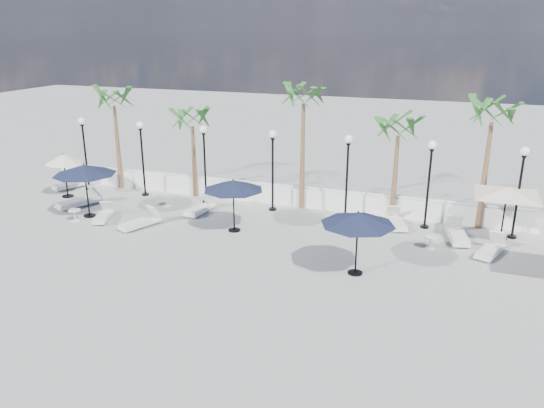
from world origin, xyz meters
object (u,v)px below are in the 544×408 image
(lounger_3, at_px, (103,216))
(lounger_7, at_px, (457,234))
(parasol_navy_right, at_px, (358,219))
(lounger_0, at_px, (79,201))
(lounger_2, at_px, (140,222))
(lounger_6, at_px, (490,249))
(lounger_1, at_px, (71,184))
(lounger_4, at_px, (200,208))
(parasol_navy_left, at_px, (84,170))
(parasol_navy_mid, at_px, (233,185))
(lounger_5, at_px, (396,222))
(parasol_cream_small, at_px, (63,160))
(parasol_cream_sq_a, at_px, (508,187))

(lounger_3, height_order, lounger_7, lounger_7)
(parasol_navy_right, bearing_deg, lounger_3, 172.13)
(lounger_0, bearing_deg, parasol_navy_right, 13.34)
(lounger_0, height_order, lounger_2, lounger_0)
(lounger_6, relative_size, lounger_7, 0.92)
(lounger_2, height_order, parasol_navy_right, parasol_navy_right)
(lounger_1, height_order, lounger_2, lounger_2)
(lounger_2, distance_m, lounger_4, 3.01)
(lounger_7, bearing_deg, lounger_4, 171.32)
(lounger_0, relative_size, lounger_3, 1.25)
(lounger_3, height_order, parasol_navy_left, parasol_navy_left)
(lounger_3, xyz_separation_m, parasol_navy_mid, (6.08, 0.77, 1.81))
(lounger_7, distance_m, parasol_navy_right, 5.85)
(lounger_5, bearing_deg, lounger_6, -46.23)
(lounger_3, height_order, lounger_5, lounger_5)
(lounger_7, bearing_deg, parasol_cream_small, 170.41)
(lounger_1, xyz_separation_m, lounger_7, (19.83, -0.75, 0.02))
(parasol_navy_left, bearing_deg, parasol_navy_right, -8.31)
(lounger_1, xyz_separation_m, lounger_6, (21.05, -1.89, 0.00))
(lounger_7, xyz_separation_m, parasol_navy_mid, (-9.01, -2.06, 1.76))
(lounger_0, distance_m, lounger_3, 2.64)
(lounger_0, xyz_separation_m, lounger_1, (-2.41, 2.35, -0.04))
(lounger_1, relative_size, lounger_2, 0.96)
(parasol_navy_left, xyz_separation_m, parasol_navy_right, (12.71, -1.86, -0.14))
(lounger_3, height_order, parasol_cream_small, parasol_cream_small)
(lounger_6, xyz_separation_m, parasol_navy_left, (-17.25, -1.47, 1.96))
(lounger_6, xyz_separation_m, parasol_navy_right, (-4.55, -3.32, 1.82))
(lounger_3, distance_m, parasol_cream_small, 4.85)
(lounger_7, height_order, parasol_cream_small, parasol_cream_small)
(parasol_cream_sq_a, bearing_deg, lounger_2, -165.61)
(parasol_navy_mid, xyz_separation_m, parasol_navy_right, (5.68, -2.40, 0.04))
(lounger_1, distance_m, lounger_7, 19.84)
(lounger_4, bearing_deg, lounger_3, -141.67)
(lounger_6, relative_size, parasol_cream_small, 0.87)
(lounger_3, bearing_deg, lounger_1, 122.02)
(parasol_cream_small, bearing_deg, parasol_navy_left, -35.35)
(parasol_navy_mid, bearing_deg, parasol_navy_left, -175.60)
(lounger_0, relative_size, lounger_4, 1.13)
(lounger_0, xyz_separation_m, lounger_4, (6.00, 1.11, -0.03))
(lounger_5, distance_m, parasol_navy_mid, 7.28)
(lounger_7, xyz_separation_m, parasol_cream_sq_a, (1.69, 0.73, 1.96))
(lounger_2, height_order, parasol_navy_left, parasol_navy_left)
(lounger_3, height_order, parasol_navy_mid, parasol_navy_mid)
(parasol_navy_right, bearing_deg, lounger_5, 81.39)
(lounger_1, bearing_deg, lounger_0, -20.46)
(lounger_2, xyz_separation_m, lounger_3, (-2.06, 0.21, -0.03))
(lounger_5, bearing_deg, lounger_4, 168.46)
(lounger_0, xyz_separation_m, parasol_cream_sq_a, (19.11, 2.33, 1.95))
(lounger_5, relative_size, lounger_7, 0.89)
(lounger_5, height_order, parasol_navy_mid, parasol_navy_mid)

